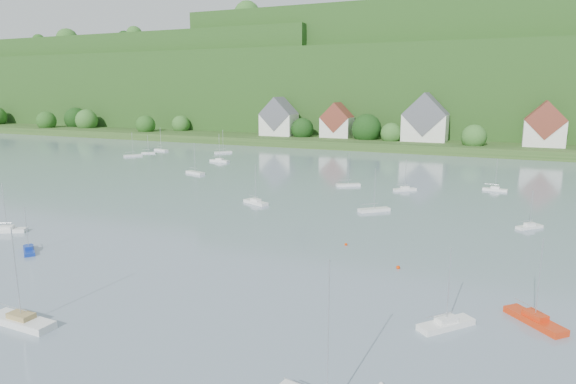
{
  "coord_description": "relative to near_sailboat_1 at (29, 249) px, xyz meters",
  "views": [
    {
      "loc": [
        33.84,
        -5.83,
        22.16
      ],
      "look_at": [
        -1.65,
        75.0,
        4.0
      ],
      "focal_mm": 31.25,
      "sensor_mm": 36.0,
      "label": 1
    }
  ],
  "objects": [
    {
      "name": "far_sailboat_cluster",
      "position": [
        30.23,
        77.24,
        -0.02
      ],
      "size": [
        189.62,
        71.27,
        8.71
      ],
      "color": "white",
      "rests_on": "ground"
    },
    {
      "name": "mooring_buoy_3",
      "position": [
        39.33,
        20.68,
        -0.39
      ],
      "size": [
        0.43,
        0.43,
        0.43
      ],
      "primitive_type": "sphere",
      "color": "#E13300",
      "rests_on": "ground"
    },
    {
      "name": "forested_ridge",
      "position": [
        26.1,
        228.14,
        22.5
      ],
      "size": [
        620.0,
        181.22,
        69.89
      ],
      "color": "#1D4115",
      "rests_on": "ground"
    },
    {
      "name": "near_sailboat_6",
      "position": [
        -11.78,
        5.71,
        0.04
      ],
      "size": [
        5.92,
        4.17,
        7.87
      ],
      "rotation": [
        0.0,
        0.0,
        0.49
      ],
      "color": "white",
      "rests_on": "ground"
    },
    {
      "name": "village_building_1",
      "position": [
        -4.29,
        148.57,
        8.36
      ],
      "size": [
        12.0,
        9.36,
        14.0
      ],
      "color": "silver",
      "rests_on": "far_shore_strip"
    },
    {
      "name": "near_sailboat_1",
      "position": [
        0.0,
        0.0,
        0.0
      ],
      "size": [
        4.61,
        3.95,
        6.44
      ],
      "rotation": [
        0.0,
        0.0,
        -0.65
      ],
      "color": "#123098",
      "rests_on": "ground"
    },
    {
      "name": "near_sailboat_3",
      "position": [
        55.61,
        -0.03,
        0.04
      ],
      "size": [
        5.09,
        5.49,
        7.9
      ],
      "rotation": [
        0.0,
        0.0,
        0.85
      ],
      "color": "white",
      "rests_on": "ground"
    },
    {
      "name": "village_building_3",
      "position": [
        70.71,
        145.57,
        9.04
      ],
      "size": [
        13.0,
        10.4,
        15.5
      ],
      "color": "silver",
      "rests_on": "far_shore_strip"
    },
    {
      "name": "village_building_0",
      "position": [
        -29.29,
        146.57,
        9.12
      ],
      "size": [
        14.0,
        10.4,
        16.0
      ],
      "color": "silver",
      "rests_on": "far_shore_strip"
    },
    {
      "name": "village_building_2",
      "position": [
        30.71,
        147.57,
        9.88
      ],
      "size": [
        16.0,
        11.44,
        18.0
      ],
      "color": "silver",
      "rests_on": "far_shore_strip"
    },
    {
      "name": "near_sailboat_5",
      "position": [
        63.35,
        4.26,
        0.06
      ],
      "size": [
        5.69,
        5.78,
        8.55
      ],
      "rotation": [
        0.0,
        0.0,
        -0.8
      ],
      "color": "red",
      "rests_on": "ground"
    },
    {
      "name": "mooring_buoy_4",
      "position": [
        53.69,
        -1.72,
        -0.39
      ],
      "size": [
        0.46,
        0.46,
        0.46
      ],
      "primitive_type": "sphere",
      "color": "silver",
      "rests_on": "ground"
    },
    {
      "name": "far_shore_strip",
      "position": [
        25.71,
        159.57,
        1.11
      ],
      "size": [
        600.0,
        60.0,
        3.0
      ],
      "primitive_type": "cube",
      "color": "#294A1B",
      "rests_on": "ground"
    },
    {
      "name": "near_sailboat_2",
      "position": [
        18.33,
        -15.83,
        0.09
      ],
      "size": [
        7.24,
        2.21,
        9.71
      ],
      "rotation": [
        0.0,
        0.0,
        -0.03
      ],
      "color": "white",
      "rests_on": "ground"
    },
    {
      "name": "mooring_buoy_2",
      "position": [
        48.21,
        14.1,
        -0.39
      ],
      "size": [
        0.5,
        0.5,
        0.5
      ],
      "primitive_type": "sphere",
      "color": "#E13300",
      "rests_on": "ground"
    }
  ]
}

